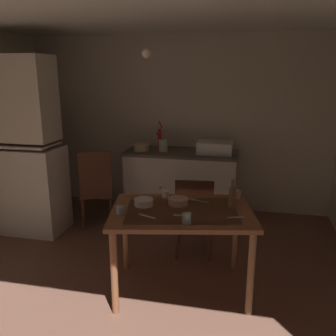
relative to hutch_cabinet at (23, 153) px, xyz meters
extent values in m
plane|color=brown|center=(1.61, -0.51, -0.97)|extent=(5.16, 5.16, 0.00)
cube|color=beige|center=(1.61, 1.24, 0.22)|extent=(4.26, 0.10, 2.37)
cube|color=white|center=(1.61, -0.51, 1.46)|extent=(4.26, 3.51, 0.10)
cube|color=beige|center=(0.00, 0.00, -0.45)|extent=(0.89, 0.50, 1.03)
cube|color=beige|center=(0.00, 0.00, 0.62)|extent=(0.82, 0.43, 0.95)
cube|color=beige|center=(0.00, -0.02, 0.11)|extent=(0.80, 0.45, 0.02)
cube|color=beige|center=(1.73, 0.87, -0.54)|extent=(1.43, 0.60, 0.84)
cube|color=#565044|center=(1.73, 0.87, -0.11)|extent=(1.46, 0.63, 0.03)
sphere|color=#2D2823|center=(1.52, 0.56, -0.50)|extent=(0.02, 0.02, 0.02)
cube|color=white|center=(2.17, 0.87, -0.02)|extent=(0.44, 0.34, 0.15)
cube|color=black|center=(2.17, 0.87, 0.05)|extent=(0.38, 0.28, 0.01)
cylinder|color=#B21E19|center=(1.43, 0.92, 0.05)|extent=(0.05, 0.05, 0.28)
cylinder|color=#B21E19|center=(1.43, 0.85, 0.15)|extent=(0.03, 0.12, 0.03)
cylinder|color=red|center=(1.43, 0.98, 0.24)|extent=(0.02, 0.16, 0.12)
cylinder|color=beige|center=(1.20, 0.82, -0.05)|extent=(0.21, 0.21, 0.09)
cylinder|color=beige|center=(1.49, 0.84, -0.02)|extent=(0.12, 0.12, 0.15)
cube|color=brown|center=(2.04, -0.84, -0.23)|extent=(1.32, 1.02, 0.04)
cube|color=white|center=(2.04, -0.84, -0.22)|extent=(1.03, 0.79, 0.00)
cylinder|color=brown|center=(1.59, -1.28, -0.61)|extent=(0.06, 0.06, 0.72)
cylinder|color=brown|center=(2.63, -1.07, -0.61)|extent=(0.06, 0.06, 0.72)
cylinder|color=brown|center=(1.45, -0.61, -0.61)|extent=(0.06, 0.06, 0.72)
cylinder|color=brown|center=(2.50, -0.40, -0.61)|extent=(0.06, 0.06, 0.72)
cube|color=#4C2E1E|center=(2.05, -0.14, -0.54)|extent=(0.45, 0.45, 0.03)
cube|color=#4A2919|center=(2.08, -0.33, -0.32)|extent=(0.38, 0.07, 0.41)
cylinder|color=#4C2E1E|center=(2.20, 0.05, -0.76)|extent=(0.04, 0.04, 0.41)
cylinder|color=#4C2E1E|center=(1.86, 0.01, -0.76)|extent=(0.04, 0.04, 0.41)
cylinder|color=#4C2E1E|center=(2.24, -0.29, -0.76)|extent=(0.04, 0.04, 0.41)
cylinder|color=#4C2E1E|center=(1.91, -0.33, -0.76)|extent=(0.04, 0.04, 0.41)
cube|color=#4B2A19|center=(0.73, 0.35, -0.56)|extent=(0.53, 0.53, 0.03)
cube|color=#472818|center=(0.81, 0.19, -0.27)|extent=(0.36, 0.18, 0.55)
cylinder|color=#4B2A19|center=(0.82, 0.58, -0.77)|extent=(0.04, 0.04, 0.40)
cylinder|color=#4B2A19|center=(0.51, 0.44, -0.77)|extent=(0.04, 0.04, 0.40)
cylinder|color=#4B2A19|center=(0.96, 0.27, -0.77)|extent=(0.04, 0.04, 0.40)
cylinder|color=#4B2A19|center=(0.65, 0.13, -0.77)|extent=(0.04, 0.04, 0.40)
cylinder|color=tan|center=(1.98, -0.71, -0.19)|extent=(0.17, 0.17, 0.05)
cylinder|color=white|center=(1.70, -0.80, -0.19)|extent=(0.16, 0.16, 0.06)
cylinder|color=#9EB2C6|center=(1.57, -1.03, -0.18)|extent=(0.07, 0.07, 0.07)
cylinder|color=white|center=(1.84, -0.56, -0.18)|extent=(0.07, 0.07, 0.06)
cylinder|color=tan|center=(2.49, -0.45, -0.18)|extent=(0.07, 0.07, 0.08)
cylinder|color=#ADD1C1|center=(2.13, -1.11, -0.17)|extent=(0.07, 0.07, 0.08)
cylinder|color=olive|center=(2.45, -0.66, -0.13)|extent=(0.06, 0.06, 0.17)
cylinder|color=olive|center=(2.45, -0.66, -0.01)|extent=(0.03, 0.03, 0.07)
cube|color=silver|center=(2.15, -0.59, -0.21)|extent=(0.19, 0.08, 0.00)
cube|color=beige|center=(2.07, -0.97, -0.21)|extent=(0.14, 0.03, 0.00)
cube|color=beige|center=(2.49, -0.91, -0.21)|extent=(0.13, 0.05, 0.00)
cube|color=beige|center=(1.79, -1.04, -0.21)|extent=(0.15, 0.08, 0.00)
sphere|color=#F9EFCC|center=(1.64, -0.42, 1.07)|extent=(0.08, 0.08, 0.08)
camera|label=1|loc=(2.51, -3.58, 0.89)|focal=37.72mm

